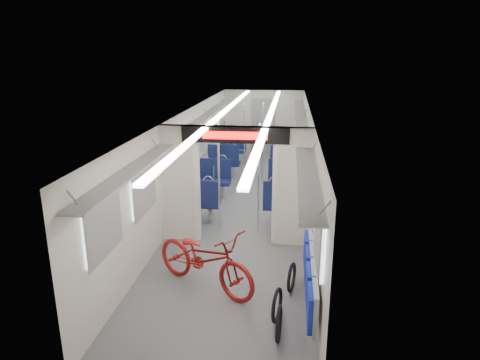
{
  "coord_description": "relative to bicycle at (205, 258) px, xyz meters",
  "views": [
    {
      "loc": [
        1.01,
        -9.78,
        3.61
      ],
      "look_at": [
        0.01,
        -1.42,
        1.09
      ],
      "focal_mm": 32.0,
      "sensor_mm": 36.0,
      "label": 1
    }
  ],
  "objects": [
    {
      "name": "bike_hoop_c",
      "position": [
        1.36,
        0.05,
        -0.3
      ],
      "size": [
        0.15,
        0.47,
        0.47
      ],
      "primitive_type": "torus",
      "rotation": [
        1.57,
        0.0,
        1.35
      ],
      "color": "black",
      "rests_on": "ground"
    },
    {
      "name": "stanchion_near_left",
      "position": [
        -0.15,
        2.3,
        0.64
      ],
      "size": [
        0.05,
        0.05,
        2.3
      ],
      "primitive_type": "cylinder",
      "color": "silver",
      "rests_on": "ground"
    },
    {
      "name": "seat_bay_far_right",
      "position": [
        1.19,
        7.2,
        0.06
      ],
      "size": [
        0.96,
        2.32,
        1.17
      ],
      "color": "#0E163E",
      "rests_on": "ground"
    },
    {
      "name": "bicycle",
      "position": [
        0.0,
        0.0,
        0.0
      ],
      "size": [
        2.02,
        1.58,
        1.02
      ],
      "primitive_type": "imported",
      "rotation": [
        0.0,
        0.0,
        1.03
      ],
      "color": "maroon",
      "rests_on": "ground"
    },
    {
      "name": "carriage",
      "position": [
        0.26,
        3.56,
        0.99
      ],
      "size": [
        12.0,
        12.02,
        2.31
      ],
      "color": "#515456",
      "rests_on": "ground"
    },
    {
      "name": "stanchion_far_left",
      "position": [
        0.03,
        5.48,
        0.64
      ],
      "size": [
        0.04,
        0.04,
        2.3
      ],
      "primitive_type": "cylinder",
      "color": "silver",
      "rests_on": "ground"
    },
    {
      "name": "seat_bay_near_right",
      "position": [
        1.19,
        3.68,
        0.04
      ],
      "size": [
        0.92,
        2.11,
        1.11
      ],
      "color": "#0E163E",
      "rests_on": "ground"
    },
    {
      "name": "bike_hoop_b",
      "position": [
        1.16,
        -0.76,
        -0.29
      ],
      "size": [
        0.15,
        0.5,
        0.5
      ],
      "primitive_type": "torus",
      "rotation": [
        1.57,
        0.0,
        1.36
      ],
      "color": "black",
      "rests_on": "ground"
    },
    {
      "name": "flip_bench",
      "position": [
        1.61,
        -0.46,
        0.07
      ],
      "size": [
        0.12,
        2.15,
        0.56
      ],
      "color": "gray",
      "rests_on": "carriage"
    },
    {
      "name": "seat_bay_far_left",
      "position": [
        -0.68,
        7.24,
        0.04
      ],
      "size": [
        0.93,
        2.15,
        1.12
      ],
      "color": "#0E163E",
      "rests_on": "ground"
    },
    {
      "name": "stanchion_near_right",
      "position": [
        0.66,
        2.25,
        0.64
      ],
      "size": [
        0.04,
        0.04,
        2.3
      ],
      "primitive_type": "cylinder",
      "color": "silver",
      "rests_on": "ground"
    },
    {
      "name": "seat_bay_near_left",
      "position": [
        -0.68,
        3.61,
        0.03
      ],
      "size": [
        0.9,
        2.05,
        1.09
      ],
      "color": "#0E163E",
      "rests_on": "ground"
    },
    {
      "name": "bike_hoop_a",
      "position": [
        1.2,
        -1.17,
        -0.3
      ],
      "size": [
        0.09,
        0.48,
        0.48
      ],
      "primitive_type": "torus",
      "rotation": [
        1.57,
        0.0,
        1.49
      ],
      "color": "black",
      "rests_on": "ground"
    },
    {
      "name": "stanchion_far_right",
      "position": [
        0.51,
        5.69,
        0.64
      ],
      "size": [
        0.04,
        0.04,
        2.3
      ],
      "primitive_type": "cylinder",
      "color": "silver",
      "rests_on": "ground"
    }
  ]
}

